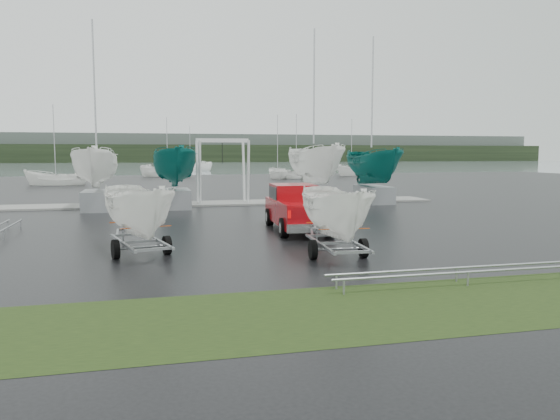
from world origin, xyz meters
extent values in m
plane|color=black|center=(0.00, 0.00, 0.00)|extent=(120.00, 120.00, 0.00)
plane|color=gray|center=(0.00, 100.00, -0.01)|extent=(300.00, 300.00, 0.00)
plane|color=black|center=(0.00, -11.00, 0.00)|extent=(40.00, 40.00, 0.00)
cube|color=gray|center=(0.00, 13.00, 0.05)|extent=(30.00, 3.00, 0.12)
cube|color=black|center=(0.00, 170.00, 3.00)|extent=(300.00, 8.00, 6.00)
cube|color=#4C5651|center=(0.00, 178.00, 5.00)|extent=(300.00, 6.00, 10.00)
cube|color=maroon|center=(2.61, 0.49, 0.76)|extent=(2.29, 5.62, 0.90)
cube|color=maroon|center=(2.68, 1.49, 1.47)|extent=(1.91, 2.30, 0.81)
cube|color=black|center=(2.68, 1.49, 1.52)|extent=(1.92, 2.07, 0.52)
cube|color=silver|center=(2.40, -2.29, 0.47)|extent=(1.92, 0.31, 0.33)
cylinder|color=black|center=(1.84, 2.36, 0.38)|extent=(0.34, 0.78, 0.76)
cylinder|color=black|center=(3.64, 2.22, 0.38)|extent=(0.34, 0.78, 0.76)
cylinder|color=black|center=(1.58, -1.24, 0.38)|extent=(0.34, 0.78, 0.76)
cylinder|color=black|center=(3.37, -1.37, 0.38)|extent=(0.34, 0.78, 0.76)
cube|color=#94979C|center=(1.62, -5.45, 0.45)|extent=(0.34, 3.60, 0.08)
cube|color=#94979C|center=(2.72, -5.53, 0.45)|extent=(0.34, 3.60, 0.08)
cylinder|color=#94979C|center=(2.15, -5.69, 0.30)|extent=(1.60, 0.20, 0.08)
cylinder|color=black|center=(1.36, -5.63, 0.30)|extent=(0.22, 0.61, 0.60)
cylinder|color=black|center=(2.95, -5.74, 0.30)|extent=(0.22, 0.61, 0.60)
imported|color=white|center=(2.17, -5.49, 2.80)|extent=(1.86, 1.91, 4.62)
cube|color=#EA4C07|center=(2.23, -4.69, 1.00)|extent=(1.55, 0.16, 0.03)
cube|color=#EA4C07|center=(2.11, -6.28, 1.00)|extent=(1.55, 0.16, 0.03)
cube|color=#94979C|center=(-4.27, -3.84, 0.45)|extent=(0.92, 3.52, 0.08)
cube|color=#94979C|center=(-3.20, -3.59, 0.45)|extent=(0.92, 3.52, 0.08)
cylinder|color=#94979C|center=(-3.69, -3.91, 0.30)|extent=(1.57, 0.45, 0.08)
cylinder|color=black|center=(-4.47, -4.09, 0.30)|extent=(0.31, 0.63, 0.60)
cylinder|color=black|center=(-2.91, -3.72, 0.30)|extent=(0.31, 0.63, 0.60)
imported|color=white|center=(-3.74, -3.71, 2.85)|extent=(2.16, 2.19, 4.73)
cube|color=#EA4C07|center=(-3.93, -2.94, 1.00)|extent=(1.52, 0.40, 0.03)
cube|color=#EA4C07|center=(-3.55, -4.49, 1.00)|extent=(1.52, 0.40, 0.03)
cylinder|color=silver|center=(-0.24, 12.20, 2.00)|extent=(0.16, 0.58, 3.99)
cylinder|color=silver|center=(-0.24, 13.80, 2.00)|extent=(0.16, 0.58, 3.99)
cylinder|color=silver|center=(2.76, 12.20, 2.00)|extent=(0.16, 0.58, 3.99)
cylinder|color=silver|center=(2.76, 13.80, 2.00)|extent=(0.16, 0.58, 3.99)
cube|color=silver|center=(1.26, 13.00, 4.00)|extent=(3.30, 0.25, 0.25)
cube|color=#94979C|center=(-6.13, 11.00, 0.55)|extent=(1.60, 3.20, 1.10)
imported|color=white|center=(-6.13, 11.00, 4.34)|extent=(2.44, 2.50, 6.47)
cylinder|color=#B2B2B7|center=(-6.13, 11.50, 7.11)|extent=(0.10, 0.10, 7.00)
cube|color=#94979C|center=(-1.78, 11.20, 0.55)|extent=(1.60, 3.20, 1.10)
imported|color=#0E635C|center=(-1.78, 11.20, 4.40)|extent=(2.48, 2.55, 6.59)
cube|color=#94979C|center=(6.78, 11.00, 0.55)|extent=(1.60, 3.20, 1.10)
imported|color=white|center=(6.78, 11.00, 4.59)|extent=(2.62, 2.69, 6.97)
cylinder|color=#B2B2B7|center=(6.78, 11.50, 7.30)|extent=(0.10, 0.10, 7.00)
cube|color=#94979C|center=(10.80, 11.30, 0.55)|extent=(1.60, 3.20, 1.10)
imported|color=#0E635C|center=(10.80, 11.30, 4.30)|extent=(2.41, 2.48, 6.41)
cylinder|color=#B2B2B7|center=(10.80, 11.80, 7.08)|extent=(0.10, 0.10, 7.00)
cylinder|color=#94979C|center=(-8.75, 1.00, 0.35)|extent=(0.06, 6.50, 0.06)
cylinder|color=#94979C|center=(4.00, -9.75, 0.35)|extent=(7.00, 0.06, 0.06)
cylinder|color=#94979C|center=(4.00, -9.25, 0.35)|extent=(7.00, 0.06, 0.06)
imported|color=white|center=(-12.11, 37.23, 0.00)|extent=(2.85, 2.80, 6.33)
cylinder|color=#B2B2B7|center=(-12.11, 37.23, 4.00)|extent=(0.08, 0.08, 8.00)
imported|color=white|center=(-0.37, 54.58, 0.00)|extent=(3.50, 3.44, 7.55)
cylinder|color=#B2B2B7|center=(-0.37, 54.58, 4.00)|extent=(0.08, 0.08, 8.00)
imported|color=white|center=(12.83, 45.58, 0.00)|extent=(2.20, 2.25, 5.52)
cylinder|color=#B2B2B7|center=(12.83, 45.58, 4.00)|extent=(0.08, 0.08, 8.00)
imported|color=white|center=(25.20, 51.85, 0.00)|extent=(3.49, 3.47, 6.58)
cylinder|color=#B2B2B7|center=(25.20, 51.85, 4.00)|extent=(0.08, 0.08, 8.00)
imported|color=white|center=(4.53, 76.71, 0.00)|extent=(3.22, 3.15, 7.83)
cylinder|color=#B2B2B7|center=(4.53, 76.71, 4.00)|extent=(0.08, 0.08, 8.00)
imported|color=white|center=(15.00, 44.57, 0.00)|extent=(2.45, 2.40, 5.80)
cylinder|color=#B2B2B7|center=(15.00, 44.57, 4.00)|extent=(0.08, 0.08, 8.00)
camera|label=1|loc=(-3.58, -21.24, 3.23)|focal=35.00mm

